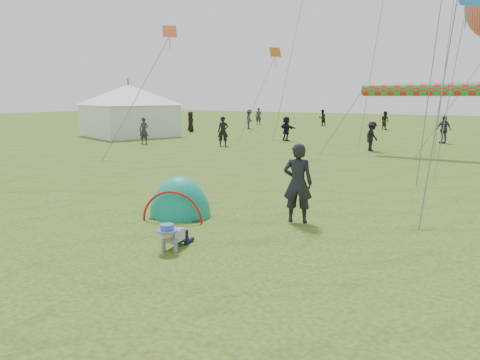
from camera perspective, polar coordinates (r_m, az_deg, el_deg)
The scene contains 18 objects.
ground at distance 8.70m, azimuth -6.92°, elevation -9.91°, with size 140.00×140.00×0.00m, color #26490A.
crawling_toddler at distance 9.35m, azimuth -8.17°, elevation -6.65°, with size 0.52×0.75×0.57m, color black, non-canonical shape.
popup_tent at distance 11.91m, azimuth -7.30°, elevation -4.35°, with size 1.55×1.28×2.01m, color #00775A.
standing_adult at distance 11.13m, azimuth 7.06°, elevation -0.37°, with size 0.69×0.45×1.90m, color black.
event_marquee at distance 35.66m, azimuth -13.36°, elevation 8.46°, with size 5.86×5.86×4.03m, color white, non-canonical shape.
crowd_person_0 at distance 48.20m, azimuth 2.27°, elevation 7.78°, with size 0.63×0.42×1.74m, color #2F2E33.
crowd_person_3 at distance 42.14m, azimuth 1.15°, elevation 7.42°, with size 1.12×0.64×1.74m, color #2C2D37.
crowd_person_4 at distance 39.11m, azimuth -6.05°, elevation 7.08°, with size 0.81×0.53×1.66m, color black.
crowd_person_6 at distance 29.64m, azimuth -11.64°, elevation 5.91°, with size 0.60×0.40×1.65m, color #2D2C35.
crowd_person_7 at distance 43.02m, azimuth 17.26°, elevation 6.94°, with size 0.79×0.61×1.62m, color black.
crowd_person_9 at distance 26.34m, azimuth 15.78°, elevation 5.14°, with size 1.03×0.59×1.60m, color black.
crowd_person_11 at distance 31.31m, azimuth 5.67°, elevation 6.25°, with size 1.49×0.48×1.61m, color black.
crowd_person_12 at distance 27.84m, azimuth -2.08°, elevation 5.95°, with size 0.64×0.42×1.76m, color black.
crowd_person_13 at distance 46.87m, azimuth 9.98°, elevation 7.48°, with size 0.78×0.61×1.61m, color black.
crowd_person_14 at distance 32.08m, azimuth 23.57°, elevation 5.68°, with size 1.03×0.43×1.76m, color #323F4B.
rainbow_tube_kite at distance 24.84m, azimuth 21.16°, elevation 10.26°, with size 0.64×0.64×5.69m, color red.
diamond_kite_0 at distance 25.83m, azimuth -8.57°, elevation 17.48°, with size 0.72×0.72×0.00m, color orange.
diamond_kite_6 at distance 35.03m, azimuth 4.32°, elevation 15.28°, with size 0.80×0.80×0.00m, color #C95C19.
Camera 1 is at (5.15, -6.34, 3.00)m, focal length 35.00 mm.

